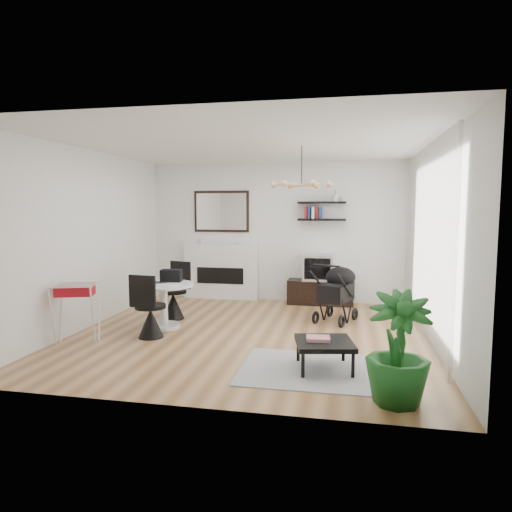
% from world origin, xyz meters
% --- Properties ---
extents(floor, '(5.00, 5.00, 0.00)m').
position_xyz_m(floor, '(0.00, 0.00, 0.00)').
color(floor, brown).
rests_on(floor, ground).
extents(ceiling, '(5.00, 5.00, 0.00)m').
position_xyz_m(ceiling, '(0.00, 0.00, 2.70)').
color(ceiling, white).
rests_on(ceiling, wall_back).
extents(wall_back, '(5.00, 0.00, 5.00)m').
position_xyz_m(wall_back, '(0.00, 2.50, 1.35)').
color(wall_back, white).
rests_on(wall_back, floor).
extents(wall_left, '(0.00, 5.00, 5.00)m').
position_xyz_m(wall_left, '(-2.50, 0.00, 1.35)').
color(wall_left, white).
rests_on(wall_left, floor).
extents(wall_right, '(0.00, 5.00, 5.00)m').
position_xyz_m(wall_right, '(2.50, 0.00, 1.35)').
color(wall_right, white).
rests_on(wall_right, floor).
extents(sheer_curtain, '(0.04, 3.60, 2.60)m').
position_xyz_m(sheer_curtain, '(2.40, 0.20, 1.35)').
color(sheer_curtain, white).
rests_on(sheer_curtain, wall_right).
extents(fireplace, '(1.50, 0.17, 2.16)m').
position_xyz_m(fireplace, '(-1.10, 2.42, 0.69)').
color(fireplace, white).
rests_on(fireplace, floor).
extents(shelf_lower, '(0.90, 0.25, 0.04)m').
position_xyz_m(shelf_lower, '(0.89, 2.37, 1.60)').
color(shelf_lower, black).
rests_on(shelf_lower, wall_back).
extents(shelf_upper, '(0.90, 0.25, 0.04)m').
position_xyz_m(shelf_upper, '(0.89, 2.37, 1.92)').
color(shelf_upper, black).
rests_on(shelf_upper, wall_back).
extents(pendant_lamp, '(0.90, 0.90, 0.10)m').
position_xyz_m(pendant_lamp, '(0.70, 0.30, 2.15)').
color(pendant_lamp, tan).
rests_on(pendant_lamp, ceiling).
extents(tv_console, '(1.23, 0.43, 0.46)m').
position_xyz_m(tv_console, '(0.89, 2.28, 0.23)').
color(tv_console, black).
rests_on(tv_console, floor).
extents(crt_tv, '(0.56, 0.49, 0.49)m').
position_xyz_m(crt_tv, '(0.84, 2.27, 0.71)').
color(crt_tv, '#BCBCBE').
rests_on(crt_tv, tv_console).
extents(dining_table, '(0.93, 0.93, 0.68)m').
position_xyz_m(dining_table, '(-1.36, 0.09, 0.45)').
color(dining_table, white).
rests_on(dining_table, floor).
extents(laptop, '(0.32, 0.22, 0.02)m').
position_xyz_m(laptop, '(-1.43, 0.08, 0.69)').
color(laptop, black).
rests_on(laptop, dining_table).
extents(black_bag, '(0.33, 0.22, 0.19)m').
position_xyz_m(black_bag, '(-1.31, 0.31, 0.77)').
color(black_bag, black).
rests_on(black_bag, dining_table).
extents(newspaper, '(0.35, 0.31, 0.01)m').
position_xyz_m(newspaper, '(-1.22, -0.04, 0.68)').
color(newspaper, white).
rests_on(newspaper, dining_table).
extents(drinking_glass, '(0.05, 0.05, 0.09)m').
position_xyz_m(drinking_glass, '(-1.61, 0.23, 0.72)').
color(drinking_glass, white).
rests_on(drinking_glass, dining_table).
extents(chair_far, '(0.48, 0.50, 0.93)m').
position_xyz_m(chair_far, '(-1.42, 0.67, 0.29)').
color(chair_far, black).
rests_on(chair_far, floor).
extents(chair_near, '(0.44, 0.46, 0.91)m').
position_xyz_m(chair_near, '(-1.33, -0.46, 0.29)').
color(chair_near, black).
rests_on(chair_near, floor).
extents(drying_rack, '(0.67, 0.65, 0.82)m').
position_xyz_m(drying_rack, '(-2.18, -0.90, 0.43)').
color(drying_rack, white).
rests_on(drying_rack, floor).
extents(stroller, '(0.74, 0.89, 0.98)m').
position_xyz_m(stroller, '(1.22, 1.03, 0.42)').
color(stroller, black).
rests_on(stroller, floor).
extents(rug, '(1.77, 1.28, 0.01)m').
position_xyz_m(rug, '(1.08, -1.32, 0.01)').
color(rug, '#979797').
rests_on(rug, floor).
extents(coffee_table, '(0.73, 0.73, 0.32)m').
position_xyz_m(coffee_table, '(1.13, -1.27, 0.30)').
color(coffee_table, black).
rests_on(coffee_table, rug).
extents(magazines, '(0.28, 0.23, 0.04)m').
position_xyz_m(magazines, '(1.06, -1.26, 0.35)').
color(magazines, '#D4353F').
rests_on(magazines, coffee_table).
extents(potted_plant, '(0.63, 0.63, 1.05)m').
position_xyz_m(potted_plant, '(1.84, -2.04, 0.53)').
color(potted_plant, '#18541A').
rests_on(potted_plant, floor).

